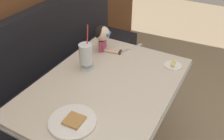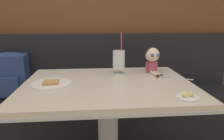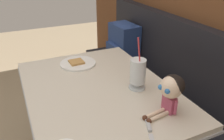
{
  "view_description": "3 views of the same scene",
  "coord_description": "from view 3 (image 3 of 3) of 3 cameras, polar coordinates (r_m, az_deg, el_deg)",
  "views": [
    {
      "loc": [
        -1.06,
        -0.45,
        1.69
      ],
      "look_at": [
        0.07,
        0.17,
        0.81
      ],
      "focal_mm": 39.99,
      "sensor_mm": 36.0,
      "label": 1
    },
    {
      "loc": [
        -0.08,
        -1.09,
        1.15
      ],
      "look_at": [
        0.02,
        0.15,
        0.83
      ],
      "focal_mm": 32.5,
      "sensor_mm": 36.0,
      "label": 2
    },
    {
      "loc": [
        1.11,
        -0.24,
        1.45
      ],
      "look_at": [
        0.03,
        0.25,
        0.86
      ],
      "focal_mm": 37.78,
      "sensor_mm": 36.0,
      "label": 3
    }
  ],
  "objects": [
    {
      "name": "backpack",
      "position": [
        2.36,
        2.78,
        6.93
      ],
      "size": [
        0.32,
        0.27,
        0.41
      ],
      "color": "navy",
      "rests_on": "booth_bench"
    },
    {
      "name": "milkshake_glass",
      "position": [
        1.34,
        6.26,
        -0.58
      ],
      "size": [
        0.1,
        0.1,
        0.32
      ],
      "color": "silver",
      "rests_on": "diner_table"
    },
    {
      "name": "diner_table",
      "position": [
        1.49,
        -3.14,
        -10.8
      ],
      "size": [
        1.11,
        0.81,
        0.74
      ],
      "color": "beige",
      "rests_on": "ground"
    },
    {
      "name": "butter_knife",
      "position": [
        1.09,
        9.11,
        -14.2
      ],
      "size": [
        0.22,
        0.11,
        0.01
      ],
      "color": "silver",
      "rests_on": "diner_table"
    },
    {
      "name": "seated_doll",
      "position": [
        1.15,
        14.11,
        -4.5
      ],
      "size": [
        0.13,
        0.23,
        0.2
      ],
      "color": "#B74C6B",
      "rests_on": "diner_table"
    },
    {
      "name": "booth_bench",
      "position": [
        1.89,
        15.36,
        -10.91
      ],
      "size": [
        2.6,
        0.48,
        1.0
      ],
      "color": "black",
      "rests_on": "ground"
    },
    {
      "name": "toast_plate",
      "position": [
        1.68,
        -8.28,
        1.64
      ],
      "size": [
        0.25,
        0.25,
        0.03
      ],
      "color": "white",
      "rests_on": "diner_table"
    }
  ]
}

